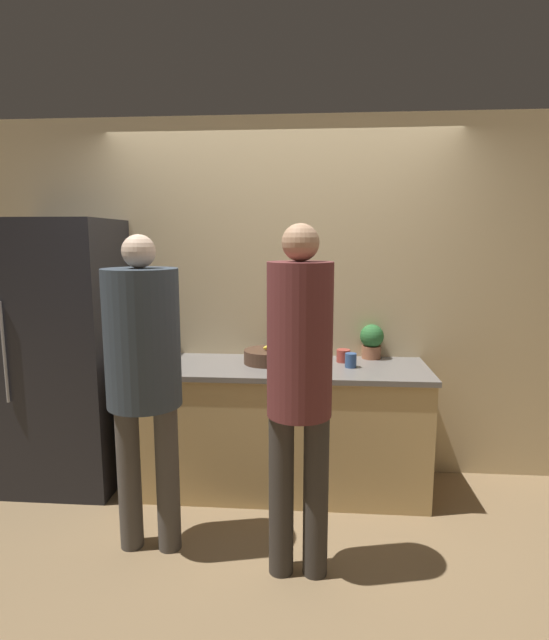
% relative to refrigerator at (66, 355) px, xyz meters
% --- Properties ---
extents(ground_plane, '(14.00, 14.00, 0.00)m').
position_rel_refrigerator_xyz_m(ground_plane, '(1.49, -0.35, -0.94)').
color(ground_plane, '#8C704C').
extents(wall_back, '(5.20, 0.06, 2.60)m').
position_rel_refrigerator_xyz_m(wall_back, '(1.49, 0.36, 0.36)').
color(wall_back, '#D6BC8C').
rests_on(wall_back, ground_plane).
extents(counter, '(2.05, 0.69, 0.89)m').
position_rel_refrigerator_xyz_m(counter, '(1.49, 0.03, -0.49)').
color(counter, tan).
rests_on(counter, ground_plane).
extents(refrigerator, '(0.74, 0.70, 1.88)m').
position_rel_refrigerator_xyz_m(refrigerator, '(0.00, 0.00, 0.00)').
color(refrigerator, '#232328').
rests_on(refrigerator, ground_plane).
extents(person_left, '(0.40, 0.40, 1.77)m').
position_rel_refrigerator_xyz_m(person_left, '(0.82, -0.74, 0.15)').
color(person_left, '#4C4742').
rests_on(person_left, ground_plane).
extents(person_center, '(0.32, 0.32, 1.82)m').
position_rel_refrigerator_xyz_m(person_center, '(1.67, -0.90, 0.13)').
color(person_center, '#38332D').
rests_on(person_center, ground_plane).
extents(fruit_bowl, '(0.32, 0.32, 0.13)m').
position_rel_refrigerator_xyz_m(fruit_bowl, '(1.42, 0.07, -0.00)').
color(fruit_bowl, '#4C3323').
rests_on(fruit_bowl, counter).
extents(utensil_crock, '(0.12, 0.12, 0.29)m').
position_rel_refrigerator_xyz_m(utensil_crock, '(1.65, 0.23, 0.02)').
color(utensil_crock, '#ADA393').
rests_on(utensil_crock, counter).
extents(bottle_amber, '(0.08, 0.08, 0.18)m').
position_rel_refrigerator_xyz_m(bottle_amber, '(1.67, -0.11, 0.02)').
color(bottle_amber, brown).
rests_on(bottle_amber, counter).
extents(cup_red, '(0.10, 0.10, 0.09)m').
position_rel_refrigerator_xyz_m(cup_red, '(1.95, 0.15, -0.01)').
color(cup_red, '#A33D33').
rests_on(cup_red, counter).
extents(cup_blue, '(0.08, 0.08, 0.10)m').
position_rel_refrigerator_xyz_m(cup_blue, '(1.99, 0.00, -0.00)').
color(cup_blue, '#335184').
rests_on(cup_blue, counter).
extents(potted_plant, '(0.17, 0.17, 0.25)m').
position_rel_refrigerator_xyz_m(potted_plant, '(2.16, 0.27, 0.08)').
color(potted_plant, '#9E6042').
rests_on(potted_plant, counter).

